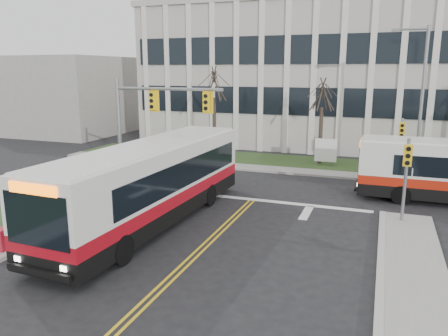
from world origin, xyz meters
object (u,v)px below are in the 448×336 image
Objects in this scene: streetlight at (419,94)px; bus_main at (152,185)px; directory_sign at (326,151)px; newspaper_box_red at (1,241)px.

streetlight is 0.71× the size of bus_main.
directory_sign is at bearing 166.77° from streetlight.
newspaper_box_red is (-3.62, -4.85, -1.25)m from bus_main.
directory_sign is at bearing 61.65° from newspaper_box_red.
streetlight is at bearing 51.36° from bus_main.
bus_main reaches higher than directory_sign.
streetlight reaches higher than bus_main.
streetlight is 17.45m from bus_main.
streetlight reaches higher than directory_sign.
streetlight is at bearing -13.23° from directory_sign.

